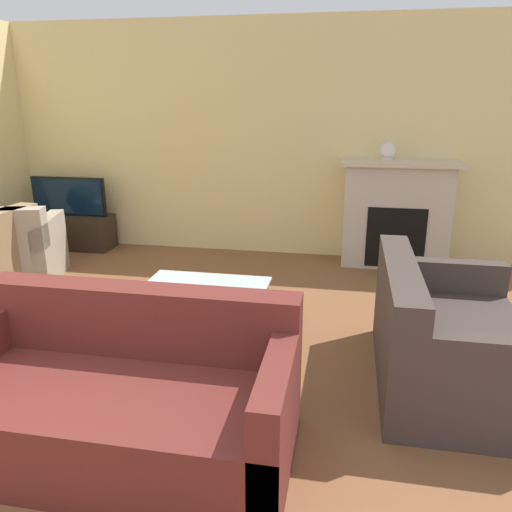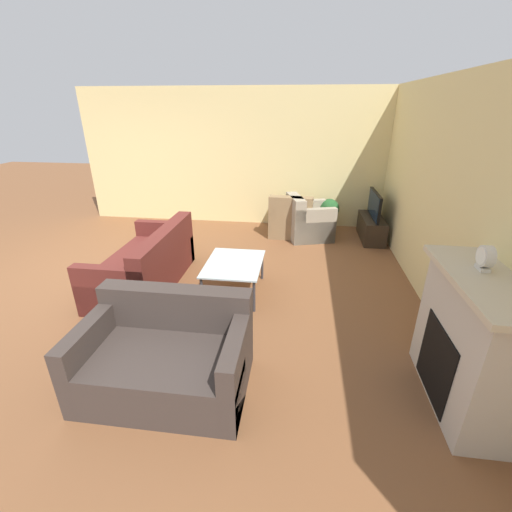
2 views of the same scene
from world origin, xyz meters
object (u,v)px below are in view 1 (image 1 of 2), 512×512
couch_sectional (122,400)px  potted_plant (12,233)px  couch_loveseat (445,343)px  coffee_table (202,294)px  mantel_clock (388,150)px  armchair_accent (19,253)px  tv (69,196)px

couch_sectional → potted_plant: size_ratio=2.69×
potted_plant → couch_sectional: bearing=-46.2°
couch_loveseat → potted_plant: size_ratio=2.10×
coffee_table → potted_plant: size_ratio=1.41×
mantel_clock → armchair_accent: bearing=-161.3°
couch_sectional → armchair_accent: (-2.19, 2.26, 0.01)m
couch_sectional → coffee_table: (0.07, 1.27, 0.11)m
mantel_clock → coffee_table: bearing=-122.7°
armchair_accent → mantel_clock: 4.04m
couch_loveseat → coffee_table: bearing=80.9°
coffee_table → potted_plant: bearing=151.9°
armchair_accent → tv: bearing=-101.3°
armchair_accent → potted_plant: (-0.37, 0.41, 0.08)m
tv → potted_plant: size_ratio=1.41×
coffee_table → mantel_clock: size_ratio=4.83×
couch_sectional → couch_loveseat: same height
mantel_clock → couch_loveseat: bearing=-83.6°
tv → mantel_clock: bearing=0.8°
couch_sectional → potted_plant: couch_sectional is taller
tv → couch_sectional: size_ratio=0.52×
couch_loveseat → potted_plant: couch_loveseat is taller
potted_plant → tv: bearing=71.2°
armchair_accent → couch_sectional: bearing=118.2°
armchair_accent → coffee_table: bearing=140.4°
tv → couch_sectional: bearing=-56.5°
couch_loveseat → armchair_accent: same height
tv → coffee_table: (2.36, -2.20, -0.26)m
couch_loveseat → mantel_clock: bearing=6.4°
armchair_accent → mantel_clock: (3.71, 1.26, 0.99)m
tv → potted_plant: tv is taller
couch_loveseat → potted_plant: (-4.36, 1.68, 0.10)m
couch_loveseat → mantel_clock: 2.73m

